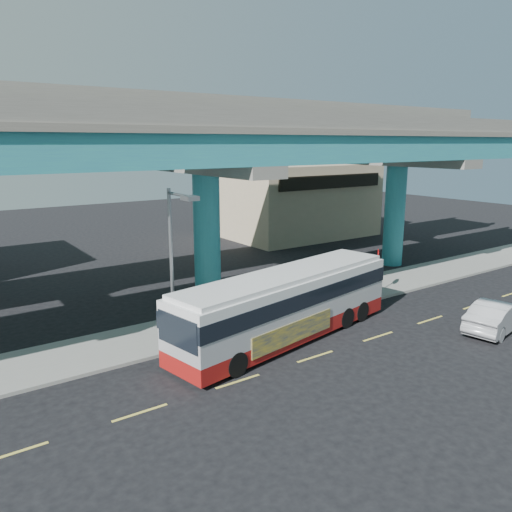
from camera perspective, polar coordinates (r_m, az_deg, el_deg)
ground at (r=22.37m, az=6.27°, el=-11.11°), size 120.00×120.00×0.00m
sidewalk at (r=26.41m, az=-1.67°, el=-7.04°), size 70.00×4.00×0.15m
lane_markings at (r=22.17m, az=6.79°, el=-11.34°), size 58.00×0.12×0.01m
viaduct at (r=27.92m, az=-5.98°, el=12.96°), size 52.00×12.40×11.70m
building_beige at (r=49.93m, az=4.55°, el=6.44°), size 14.00×10.23×7.00m
transit_bus at (r=23.39m, az=3.55°, el=-5.33°), size 12.84×4.92×3.23m
sedan at (r=27.30m, az=25.82°, el=-6.15°), size 3.26×5.24×1.54m
street_lamp at (r=21.22m, az=-9.09°, el=1.03°), size 0.50×2.33×7.03m
stop_sign at (r=30.51m, az=13.73°, el=-0.60°), size 0.60×0.61×2.75m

